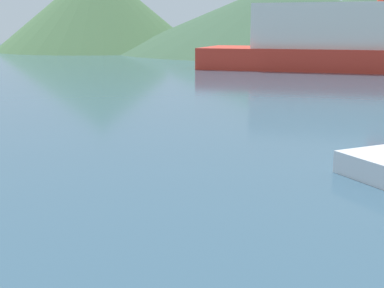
{
  "coord_description": "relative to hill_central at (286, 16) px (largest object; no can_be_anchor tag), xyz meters",
  "views": [
    {
      "loc": [
        1.55,
        1.35,
        4.04
      ],
      "look_at": [
        -0.86,
        14.0,
        1.2
      ],
      "focal_mm": 50.0,
      "sensor_mm": 36.0,
      "label": 1
    }
  ],
  "objects": [
    {
      "name": "hill_west",
      "position": [
        -31.71,
        -0.09,
        1.45
      ],
      "size": [
        34.94,
        34.94,
        14.27
      ],
      "color": "#476B42",
      "rests_on": "ground_plane"
    },
    {
      "name": "hill_central",
      "position": [
        0.0,
        0.0,
        0.0
      ],
      "size": [
        55.16,
        55.16,
        11.38
      ],
      "color": "#38563D",
      "rests_on": "ground_plane"
    }
  ]
}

